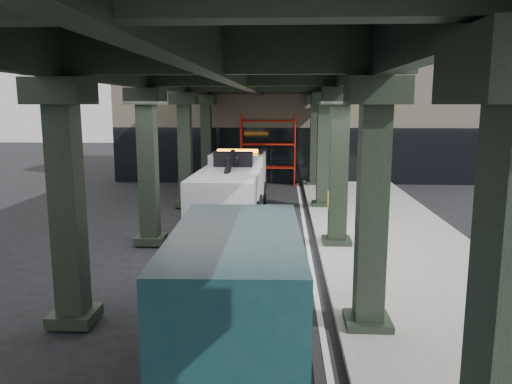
% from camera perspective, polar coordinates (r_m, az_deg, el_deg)
% --- Properties ---
extents(ground, '(90.00, 90.00, 0.00)m').
position_cam_1_polar(ground, '(14.25, -0.57, -8.43)').
color(ground, black).
rests_on(ground, ground).
extents(sidewalk, '(5.00, 40.00, 0.15)m').
position_cam_1_polar(sidewalk, '(16.51, 15.77, -5.95)').
color(sidewalk, gray).
rests_on(sidewalk, ground).
extents(lane_stripe, '(0.12, 38.00, 0.01)m').
position_cam_1_polar(lane_stripe, '(16.15, 5.96, -6.23)').
color(lane_stripe, silver).
rests_on(lane_stripe, ground).
extents(viaduct, '(7.40, 32.00, 6.40)m').
position_cam_1_polar(viaduct, '(15.58, -1.62, 13.51)').
color(viaduct, black).
rests_on(viaduct, ground).
extents(building, '(22.00, 10.00, 8.00)m').
position_cam_1_polar(building, '(33.52, 5.15, 9.08)').
color(building, '#C6B793').
rests_on(building, ground).
extents(scaffolding, '(3.08, 0.88, 4.00)m').
position_cam_1_polar(scaffolding, '(28.26, 1.38, 5.12)').
color(scaffolding, red).
rests_on(scaffolding, ground).
extents(tow_truck, '(2.66, 8.35, 2.71)m').
position_cam_1_polar(tow_truck, '(20.17, -2.69, 0.90)').
color(tow_truck, black).
rests_on(tow_truck, ground).
extents(towed_van, '(2.56, 5.99, 2.40)m').
position_cam_1_polar(towed_van, '(9.05, -2.11, -10.83)').
color(towed_van, '#11363C').
rests_on(towed_van, ground).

